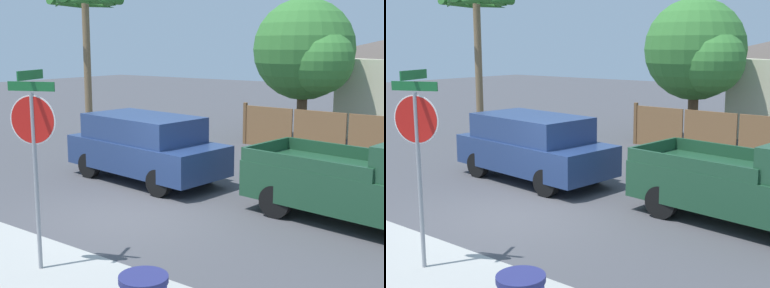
{
  "view_description": "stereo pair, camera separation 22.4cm",
  "coord_description": "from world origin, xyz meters",
  "views": [
    {
      "loc": [
        8.01,
        -8.17,
        3.73
      ],
      "look_at": [
        1.08,
        0.9,
        1.6
      ],
      "focal_mm": 50.0,
      "sensor_mm": 36.0,
      "label": 1
    },
    {
      "loc": [
        8.18,
        -8.04,
        3.73
      ],
      "look_at": [
        1.08,
        0.9,
        1.6
      ],
      "focal_mm": 50.0,
      "sensor_mm": 36.0,
      "label": 2
    }
  ],
  "objects": [
    {
      "name": "palm_tree",
      "position": [
        -7.89,
        5.97,
        4.86
      ],
      "size": [
        2.78,
        2.99,
        5.65
      ],
      "color": "brown",
      "rests_on": "ground"
    },
    {
      "name": "oak_tree",
      "position": [
        -0.99,
        10.82,
        3.45
      ],
      "size": [
        4.06,
        3.87,
        5.48
      ],
      "color": "brown",
      "rests_on": "ground"
    },
    {
      "name": "stop_sign",
      "position": [
        0.81,
        -2.97,
        2.26
      ],
      "size": [
        0.77,
        0.69,
        3.33
      ],
      "rotation": [
        0.0,
        0.0,
        0.4
      ],
      "color": "gray",
      "rests_on": "ground"
    },
    {
      "name": "orange_pickup",
      "position": [
        4.46,
        2.53,
        0.89
      ],
      "size": [
        5.02,
        2.42,
        1.85
      ],
      "rotation": [
        0.0,
        0.0,
        -0.1
      ],
      "color": "#1E472D",
      "rests_on": "ground"
    },
    {
      "name": "red_suv",
      "position": [
        -1.81,
        2.56,
        0.98
      ],
      "size": [
        4.8,
        2.44,
        1.82
      ],
      "rotation": [
        0.0,
        0.0,
        -0.1
      ],
      "color": "navy",
      "rests_on": "ground"
    },
    {
      "name": "ground_plane",
      "position": [
        0.0,
        0.0,
        0.0
      ],
      "size": [
        80.0,
        80.0,
        0.0
      ],
      "primitive_type": "plane",
      "color": "#47474C"
    }
  ]
}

